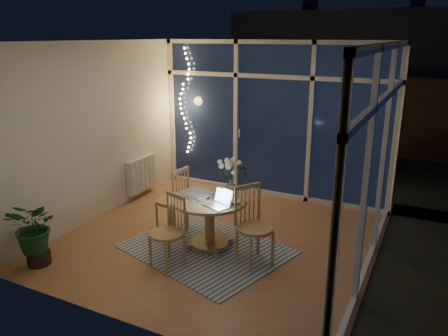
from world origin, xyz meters
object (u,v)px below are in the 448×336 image
at_px(chair_front, 166,232).
at_px(laptop, 217,198).
at_px(dining_table, 210,223).
at_px(flower_vase, 231,186).
at_px(chair_left, 171,199).
at_px(chair_right, 255,227).
at_px(potted_plant, 36,235).

bearing_deg(chair_front, laptop, 67.94).
xyz_separation_m(dining_table, flower_vase, (0.16, 0.29, 0.44)).
distance_m(chair_left, laptop, 1.02).
xyz_separation_m(dining_table, chair_right, (0.70, -0.17, 0.16)).
bearing_deg(potted_plant, laptop, 31.86).
distance_m(chair_left, chair_front, 1.00).
bearing_deg(dining_table, chair_front, -106.26).
xyz_separation_m(dining_table, chair_front, (-0.20, -0.69, 0.12)).
relative_size(chair_right, potted_plant, 1.30).
distance_m(chair_right, flower_vase, 0.76).
bearing_deg(chair_right, laptop, 127.27).
bearing_deg(chair_right, potted_plant, 150.55).
height_order(chair_front, flower_vase, chair_front).
height_order(chair_right, laptop, chair_right).
xyz_separation_m(laptop, flower_vase, (-0.05, 0.49, -0.01)).
relative_size(flower_vase, potted_plant, 0.28).
bearing_deg(chair_left, chair_right, 82.11).
height_order(laptop, potted_plant, laptop).
relative_size(dining_table, chair_front, 1.09).
xyz_separation_m(laptop, potted_plant, (-1.84, -1.14, -0.40)).
bearing_deg(flower_vase, potted_plant, -137.78).
bearing_deg(chair_left, dining_table, 81.52).
xyz_separation_m(chair_right, potted_plant, (-2.34, -1.17, -0.11)).
bearing_deg(potted_plant, dining_table, 39.30).
relative_size(chair_left, flower_vase, 4.58).
xyz_separation_m(chair_right, chair_front, (-0.91, -0.53, -0.04)).
bearing_deg(chair_front, flower_vase, 87.00).
bearing_deg(dining_table, flower_vase, 61.10).
bearing_deg(flower_vase, chair_front, -110.24).
xyz_separation_m(chair_left, laptop, (0.91, -0.37, 0.30)).
bearing_deg(chair_left, chair_front, 35.60).
bearing_deg(dining_table, chair_right, -13.20).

